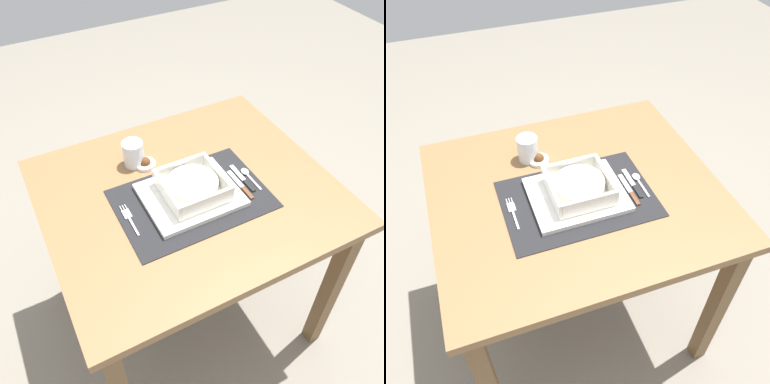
% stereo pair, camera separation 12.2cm
% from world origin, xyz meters
% --- Properties ---
extents(ground_plane, '(6.00, 6.00, 0.00)m').
position_xyz_m(ground_plane, '(0.00, 0.00, 0.00)').
color(ground_plane, gray).
extents(dining_table, '(0.88, 0.77, 0.73)m').
position_xyz_m(dining_table, '(0.00, 0.00, 0.62)').
color(dining_table, brown).
rests_on(dining_table, ground).
extents(placemat, '(0.45, 0.31, 0.00)m').
position_xyz_m(placemat, '(-0.01, -0.04, 0.73)').
color(placemat, black).
rests_on(placemat, dining_table).
extents(serving_plate, '(0.28, 0.23, 0.02)m').
position_xyz_m(serving_plate, '(-0.01, -0.03, 0.74)').
color(serving_plate, white).
rests_on(serving_plate, placemat).
extents(porridge_bowl, '(0.18, 0.18, 0.06)m').
position_xyz_m(porridge_bowl, '(-0.00, -0.03, 0.77)').
color(porridge_bowl, white).
rests_on(porridge_bowl, serving_plate).
extents(fork, '(0.02, 0.13, 0.00)m').
position_xyz_m(fork, '(-0.21, -0.03, 0.74)').
color(fork, silver).
rests_on(fork, placemat).
extents(spoon, '(0.02, 0.11, 0.01)m').
position_xyz_m(spoon, '(0.20, -0.03, 0.74)').
color(spoon, silver).
rests_on(spoon, placemat).
extents(butter_knife, '(0.01, 0.13, 0.01)m').
position_xyz_m(butter_knife, '(0.17, -0.05, 0.74)').
color(butter_knife, black).
rests_on(butter_knife, placemat).
extents(bread_knife, '(0.01, 0.14, 0.01)m').
position_xyz_m(bread_knife, '(0.15, -0.07, 0.74)').
color(bread_knife, '#59331E').
rests_on(bread_knife, placemat).
extents(drinking_glass, '(0.07, 0.07, 0.09)m').
position_xyz_m(drinking_glass, '(-0.10, 0.19, 0.77)').
color(drinking_glass, white).
rests_on(drinking_glass, dining_table).
extents(condiment_saucer, '(0.07, 0.07, 0.04)m').
position_xyz_m(condiment_saucer, '(-0.07, 0.17, 0.74)').
color(condiment_saucer, white).
rests_on(condiment_saucer, dining_table).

